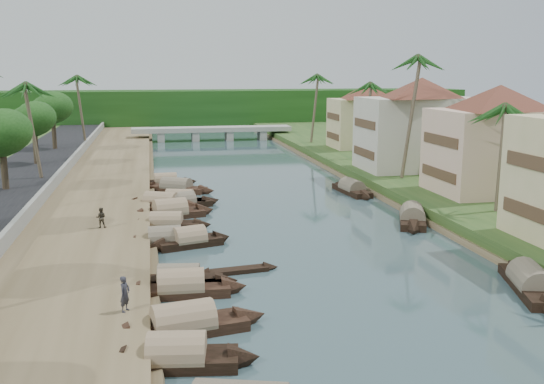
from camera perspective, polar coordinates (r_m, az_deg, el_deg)
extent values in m
plane|color=#384F54|center=(38.94, 5.15, -6.80)|extent=(220.00, 220.00, 0.00)
cube|color=brown|center=(56.93, -16.47, -1.00)|extent=(10.00, 180.00, 0.80)
cube|color=#25451B|center=(63.92, 16.53, 0.49)|extent=(16.00, 180.00, 1.20)
cube|color=gray|center=(57.29, -20.70, -0.22)|extent=(0.40, 180.00, 1.10)
cube|color=#163D10|center=(131.15, -6.69, 7.68)|extent=(120.00, 4.00, 8.00)
cube|color=#163D10|center=(136.12, -6.87, 7.81)|extent=(120.00, 4.00, 8.00)
cube|color=#163D10|center=(141.10, -7.03, 7.92)|extent=(120.00, 4.00, 8.00)
cube|color=#99998F|center=(108.46, -5.66, 5.91)|extent=(28.00, 4.00, 0.80)
cube|color=#99998F|center=(108.06, -10.42, 5.17)|extent=(1.20, 3.50, 1.80)
cube|color=#99998F|center=(108.31, -7.23, 5.28)|extent=(1.20, 3.50, 1.80)
cube|color=#99998F|center=(108.90, -4.07, 5.37)|extent=(1.20, 3.50, 1.80)
cube|color=#99998F|center=(109.81, -0.95, 5.45)|extent=(1.20, 3.50, 1.80)
cube|color=#4D3624|center=(41.88, 23.31, -1.86)|extent=(0.10, 6.40, 0.90)
cube|color=#4D3624|center=(41.33, 23.65, 2.47)|extent=(0.10, 6.40, 0.90)
cube|color=#D9AC99|center=(58.61, 20.35, 3.62)|extent=(11.00, 8.00, 7.50)
pyramid|color=brown|center=(58.23, 20.68, 8.35)|extent=(14.11, 14.11, 2.20)
cube|color=#4D3624|center=(56.18, 15.39, 1.68)|extent=(0.10, 6.40, 0.90)
cube|color=#4D3624|center=(55.78, 15.55, 4.72)|extent=(0.10, 6.40, 0.90)
cube|color=beige|center=(70.38, 13.72, 5.37)|extent=(13.00, 8.00, 8.00)
pyramid|color=brown|center=(70.06, 13.92, 9.52)|extent=(15.59, 15.59, 2.20)
cube|color=#4D3624|center=(68.11, 8.63, 3.68)|extent=(0.10, 6.40, 0.90)
cube|color=#4D3624|center=(67.77, 8.71, 6.37)|extent=(0.10, 6.40, 0.90)
cube|color=beige|center=(89.21, 8.88, 6.42)|extent=(10.00, 7.00, 7.00)
pyramid|color=brown|center=(88.95, 8.97, 9.37)|extent=(12.62, 12.62, 2.20)
cube|color=#4D3624|center=(87.77, 5.73, 5.27)|extent=(0.10, 5.60, 0.90)
cube|color=#4D3624|center=(87.53, 5.77, 7.09)|extent=(0.10, 5.60, 0.90)
cube|color=black|center=(26.42, -8.92, -15.52)|extent=(5.29, 2.55, 0.70)
cone|color=black|center=(26.23, -2.56, -15.40)|extent=(1.71, 1.83, 1.79)
cone|color=black|center=(26.83, -15.14, -15.16)|extent=(1.71, 1.83, 1.79)
cylinder|color=#997D61|center=(26.25, -8.95, -14.78)|extent=(4.12, 2.44, 1.88)
cube|color=black|center=(29.31, -8.32, -12.70)|extent=(6.25, 2.93, 0.70)
cone|color=black|center=(30.13, -2.01, -11.72)|extent=(2.00, 1.97, 1.88)
cone|color=black|center=(28.79, -14.97, -13.26)|extent=(2.00, 1.97, 1.88)
cylinder|color=#997D61|center=(29.16, -8.34, -12.01)|extent=(4.87, 2.75, 1.95)
cube|color=black|center=(35.16, -8.74, -8.55)|extent=(5.09, 2.25, 0.70)
cone|color=black|center=(34.97, -4.23, -8.42)|extent=(1.60, 1.60, 1.57)
cone|color=black|center=(35.51, -13.18, -8.39)|extent=(1.60, 1.60, 1.57)
cylinder|color=#736956|center=(35.04, -8.76, -7.97)|extent=(3.95, 2.15, 1.63)
cube|color=black|center=(33.99, -8.52, -9.26)|extent=(5.38, 2.07, 0.70)
cone|color=black|center=(34.05, -3.51, -8.96)|extent=(1.62, 1.69, 1.78)
cone|color=black|center=(34.12, -13.54, -9.23)|extent=(1.62, 1.69, 1.78)
cylinder|color=#997D61|center=(33.86, -8.54, -8.66)|extent=(4.14, 2.08, 1.87)
cube|color=black|center=(42.97, -7.77, -4.84)|extent=(4.81, 2.93, 0.70)
cone|color=black|center=(43.82, -4.68, -4.34)|extent=(1.72, 1.87, 1.71)
cone|color=black|center=(42.21, -10.98, -5.13)|extent=(1.72, 1.87, 1.71)
cylinder|color=#997D61|center=(42.87, -7.78, -4.35)|extent=(3.81, 2.70, 1.81)
cube|color=black|center=(43.31, -10.05, -4.78)|extent=(4.83, 1.79, 0.70)
cone|color=black|center=(43.45, -6.53, -4.52)|extent=(1.43, 1.57, 1.70)
cone|color=black|center=(43.30, -13.59, -4.82)|extent=(1.43, 1.57, 1.70)
cylinder|color=#736956|center=(43.21, -10.07, -4.30)|extent=(3.69, 1.84, 1.79)
cube|color=black|center=(47.90, -9.89, -3.22)|extent=(5.34, 2.48, 0.70)
cone|color=black|center=(47.53, -6.49, -3.13)|extent=(1.70, 1.69, 1.62)
cone|color=black|center=(48.38, -13.25, -3.11)|extent=(1.70, 1.69, 1.62)
cylinder|color=#997D61|center=(47.80, -9.91, -2.78)|extent=(4.16, 2.34, 1.68)
cube|color=black|center=(51.56, -9.55, -2.17)|extent=(5.90, 3.25, 0.70)
cone|color=black|center=(52.36, -6.26, -1.78)|extent=(2.01, 2.19, 2.05)
cone|color=black|center=(50.89, -12.93, -2.39)|extent=(2.01, 2.19, 2.05)
cylinder|color=#997D61|center=(51.47, -9.56, -1.76)|extent=(4.64, 3.05, 2.16)
cube|color=black|center=(54.88, -8.79, -1.33)|extent=(6.20, 3.68, 0.70)
cone|color=black|center=(56.15, -5.67, -0.88)|extent=(2.13, 2.07, 1.79)
cone|color=black|center=(53.74, -12.05, -1.63)|extent=(2.13, 2.07, 1.79)
cylinder|color=#736956|center=(54.80, -8.80, -0.94)|extent=(4.90, 3.27, 1.84)
cube|color=black|center=(54.82, -10.37, -1.40)|extent=(6.22, 4.37, 0.70)
cone|color=black|center=(53.50, -7.15, -1.52)|extent=(2.32, 2.34, 1.95)
cone|color=black|center=(56.26, -13.43, -1.11)|extent=(2.32, 2.34, 1.95)
cylinder|color=#997D61|center=(54.74, -10.38, -1.01)|extent=(4.98, 3.82, 2.03)
cube|color=black|center=(56.35, -8.67, -0.99)|extent=(5.41, 3.24, 0.70)
cone|color=black|center=(55.66, -5.84, -0.99)|extent=(1.90, 1.96, 1.74)
cone|color=black|center=(57.14, -11.42, -0.84)|extent=(1.90, 1.96, 1.74)
cylinder|color=#997D61|center=(56.28, -8.68, -0.61)|extent=(4.28, 2.94, 1.82)
cube|color=black|center=(62.56, -8.99, 0.22)|extent=(6.27, 4.72, 0.70)
cone|color=black|center=(60.97, -6.11, 0.08)|extent=(2.33, 2.26, 1.77)
cone|color=black|center=(64.26, -11.72, 0.49)|extent=(2.33, 2.26, 1.77)
cylinder|color=#736956|center=(62.49, -9.00, 0.56)|extent=(5.04, 4.02, 1.81)
cube|color=black|center=(66.11, -9.97, 0.78)|extent=(4.98, 1.79, 0.70)
cone|color=black|center=(66.31, -7.62, 0.95)|extent=(1.47, 1.49, 1.60)
cone|color=black|center=(66.00, -12.35, 0.74)|extent=(1.47, 1.49, 1.60)
cylinder|color=#997D61|center=(66.04, -9.99, 1.10)|extent=(3.82, 1.81, 1.66)
cube|color=black|center=(37.15, 23.13, -8.27)|extent=(3.69, 6.78, 0.70)
cone|color=black|center=(40.42, 21.64, -6.47)|extent=(2.14, 2.26, 1.88)
cylinder|color=#736956|center=(37.03, 23.17, -7.71)|extent=(3.31, 5.33, 1.93)
cube|color=black|center=(50.38, 13.06, -2.62)|extent=(4.11, 6.39, 0.70)
cone|color=black|center=(53.67, 12.94, -1.68)|extent=(2.28, 2.29, 1.94)
cone|color=black|center=(47.07, 13.19, -3.51)|extent=(2.28, 2.29, 1.94)
cylinder|color=#736956|center=(50.30, 13.08, -2.20)|extent=(3.64, 5.09, 2.02)
cube|color=black|center=(61.46, 7.52, 0.06)|extent=(2.39, 6.27, 0.70)
cone|color=black|center=(64.49, 6.26, 0.69)|extent=(1.75, 1.89, 1.77)
cone|color=black|center=(58.45, 8.92, -0.48)|extent=(1.75, 1.89, 1.77)
cylinder|color=#736956|center=(61.39, 7.53, 0.41)|extent=(2.31, 4.84, 1.82)
cube|color=black|center=(37.26, -3.36, -7.45)|extent=(4.01, 1.36, 0.35)
cone|color=black|center=(37.87, -0.11, -7.12)|extent=(1.08, 0.99, 0.87)
cone|color=black|center=(36.78, -6.71, -7.76)|extent=(1.08, 0.99, 0.87)
cube|color=black|center=(59.51, -9.23, -0.46)|extent=(4.05, 2.93, 0.35)
cone|color=black|center=(58.39, -7.19, -0.62)|extent=(1.34, 1.27, 0.85)
cone|color=black|center=(60.69, -11.19, -0.30)|extent=(1.34, 1.27, 0.85)
cylinder|color=brown|center=(50.47, 20.70, 2.92)|extent=(0.51, 0.36, 8.31)
sphere|color=#1D4D19|center=(50.09, 21.02, 7.43)|extent=(3.20, 3.20, 3.20)
cylinder|color=brown|center=(63.59, 12.59, 6.85)|extent=(1.85, 0.36, 12.42)
sphere|color=#1D4D19|center=(63.43, 12.83, 12.24)|extent=(3.20, 3.20, 3.20)
cylinder|color=brown|center=(77.70, 8.84, 6.62)|extent=(1.04, 0.36, 9.45)
sphere|color=#1D4D19|center=(77.47, 8.94, 9.97)|extent=(3.20, 3.20, 3.20)
cylinder|color=brown|center=(65.56, -21.34, 5.35)|extent=(1.36, 0.36, 9.50)
sphere|color=#1D4D19|center=(65.31, -21.63, 9.34)|extent=(3.20, 3.20, 3.20)
cylinder|color=brown|center=(94.49, 3.86, 7.82)|extent=(1.37, 0.36, 10.37)
sphere|color=#1D4D19|center=(94.33, 3.90, 10.84)|extent=(3.20, 3.20, 3.20)
cylinder|color=brown|center=(94.77, -17.41, 7.36)|extent=(1.18, 0.36, 10.02)
sphere|color=#1D4D19|center=(94.61, -17.58, 10.26)|extent=(3.20, 3.20, 3.20)
cylinder|color=#403524|center=(60.82, -23.88, 1.87)|extent=(0.60, 0.60, 3.53)
ellipsoid|color=#163D10|center=(60.41, -24.13, 5.03)|extent=(4.92, 4.92, 4.04)
cylinder|color=#403524|center=(76.41, -21.35, 3.81)|extent=(0.60, 0.60, 3.56)
ellipsoid|color=#163D10|center=(76.09, -21.53, 6.35)|extent=(4.57, 4.57, 3.75)
cylinder|color=#403524|center=(90.53, -19.82, 5.06)|extent=(0.60, 0.60, 3.88)
ellipsoid|color=#163D10|center=(90.25, -19.98, 7.40)|extent=(5.00, 5.00, 4.11)
cylinder|color=#403524|center=(76.27, 15.83, 4.04)|extent=(0.60, 0.60, 3.68)
ellipsoid|color=#163D10|center=(75.94, 15.98, 6.67)|extent=(4.53, 4.53, 3.73)
imported|color=#292831|center=(29.99, -13.68, -9.30)|extent=(0.68, 0.76, 1.75)
imported|color=#312C22|center=(46.06, -15.80, -2.33)|extent=(0.76, 0.61, 1.50)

